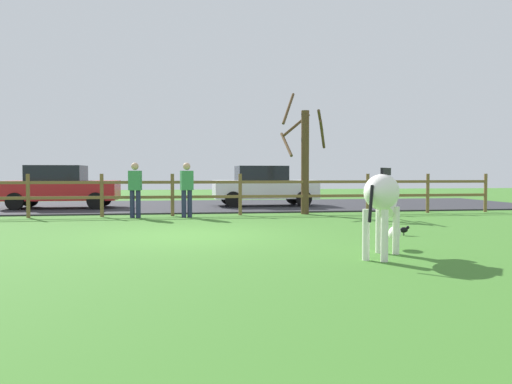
{
  "coord_description": "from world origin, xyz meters",
  "views": [
    {
      "loc": [
        -0.22,
        -10.59,
        1.32
      ],
      "look_at": [
        1.54,
        0.82,
        0.89
      ],
      "focal_mm": 34.93,
      "sensor_mm": 36.0,
      "label": 1
    }
  ],
  "objects_px": {
    "parked_car_white": "(264,186)",
    "visitor_left_of_tree": "(135,187)",
    "zebra": "(383,198)",
    "bare_tree": "(304,155)",
    "parked_car_red": "(60,186)",
    "crow_on_grass": "(404,230)",
    "visitor_right_of_tree": "(187,187)"
  },
  "relations": [
    {
      "from": "bare_tree",
      "to": "parked_car_red",
      "type": "bearing_deg",
      "value": 157.97
    },
    {
      "from": "bare_tree",
      "to": "crow_on_grass",
      "type": "distance_m",
      "value": 6.06
    },
    {
      "from": "visitor_left_of_tree",
      "to": "bare_tree",
      "type": "bearing_deg",
      "value": 6.16
    },
    {
      "from": "visitor_left_of_tree",
      "to": "visitor_right_of_tree",
      "type": "height_order",
      "value": "same"
    },
    {
      "from": "bare_tree",
      "to": "visitor_left_of_tree",
      "type": "bearing_deg",
      "value": -173.84
    },
    {
      "from": "zebra",
      "to": "parked_car_white",
      "type": "height_order",
      "value": "parked_car_white"
    },
    {
      "from": "zebra",
      "to": "visitor_right_of_tree",
      "type": "bearing_deg",
      "value": 111.61
    },
    {
      "from": "parked_car_white",
      "to": "visitor_right_of_tree",
      "type": "relative_size",
      "value": 2.46
    },
    {
      "from": "zebra",
      "to": "visitor_left_of_tree",
      "type": "relative_size",
      "value": 1.0
    },
    {
      "from": "parked_car_red",
      "to": "visitor_left_of_tree",
      "type": "xyz_separation_m",
      "value": [
        3.0,
        -3.93,
        0.06
      ]
    },
    {
      "from": "bare_tree",
      "to": "visitor_left_of_tree",
      "type": "xyz_separation_m",
      "value": [
        -5.3,
        -0.57,
        -1.0
      ]
    },
    {
      "from": "parked_car_red",
      "to": "zebra",
      "type": "bearing_deg",
      "value": -57.0
    },
    {
      "from": "zebra",
      "to": "visitor_left_of_tree",
      "type": "bearing_deg",
      "value": 120.56
    },
    {
      "from": "zebra",
      "to": "visitor_right_of_tree",
      "type": "height_order",
      "value": "visitor_right_of_tree"
    },
    {
      "from": "parked_car_red",
      "to": "parked_car_white",
      "type": "height_order",
      "value": "same"
    },
    {
      "from": "parked_car_red",
      "to": "visitor_left_of_tree",
      "type": "relative_size",
      "value": 2.45
    },
    {
      "from": "bare_tree",
      "to": "zebra",
      "type": "relative_size",
      "value": 2.45
    },
    {
      "from": "zebra",
      "to": "visitor_right_of_tree",
      "type": "xyz_separation_m",
      "value": [
        -2.98,
        7.53,
        -0.02
      ]
    },
    {
      "from": "parked_car_white",
      "to": "visitor_right_of_tree",
      "type": "distance_m",
      "value": 5.18
    },
    {
      "from": "crow_on_grass",
      "to": "visitor_right_of_tree",
      "type": "xyz_separation_m",
      "value": [
        -4.5,
        5.09,
        0.78
      ]
    },
    {
      "from": "visitor_right_of_tree",
      "to": "parked_car_white",
      "type": "bearing_deg",
      "value": 53.85
    },
    {
      "from": "crow_on_grass",
      "to": "parked_car_white",
      "type": "xyz_separation_m",
      "value": [
        -1.45,
        9.28,
        0.72
      ]
    },
    {
      "from": "parked_car_white",
      "to": "visitor_left_of_tree",
      "type": "relative_size",
      "value": 2.46
    },
    {
      "from": "bare_tree",
      "to": "visitor_right_of_tree",
      "type": "relative_size",
      "value": 2.45
    },
    {
      "from": "bare_tree",
      "to": "parked_car_red",
      "type": "height_order",
      "value": "bare_tree"
    },
    {
      "from": "visitor_left_of_tree",
      "to": "visitor_right_of_tree",
      "type": "distance_m",
      "value": 1.52
    },
    {
      "from": "parked_car_white",
      "to": "visitor_left_of_tree",
      "type": "bearing_deg",
      "value": -138.13
    },
    {
      "from": "parked_car_white",
      "to": "visitor_left_of_tree",
      "type": "height_order",
      "value": "visitor_left_of_tree"
    },
    {
      "from": "visitor_left_of_tree",
      "to": "zebra",
      "type": "bearing_deg",
      "value": -59.44
    },
    {
      "from": "bare_tree",
      "to": "visitor_right_of_tree",
      "type": "height_order",
      "value": "bare_tree"
    },
    {
      "from": "zebra",
      "to": "crow_on_grass",
      "type": "distance_m",
      "value": 2.98
    },
    {
      "from": "parked_car_white",
      "to": "zebra",
      "type": "bearing_deg",
      "value": -90.37
    }
  ]
}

